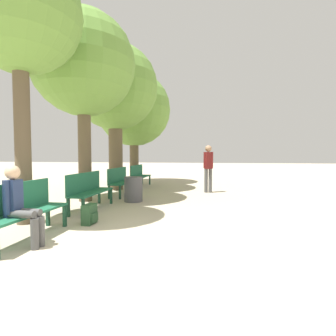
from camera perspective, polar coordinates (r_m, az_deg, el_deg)
ground_plane at (r=3.67m, az=-7.55°, el=-19.76°), size 80.00×80.00×0.00m
bench_row_0 at (r=5.01m, az=-29.32°, el=-7.38°), size 0.45×1.75×0.95m
bench_row_1 at (r=7.03m, az=-16.94°, el=-4.23°), size 0.45×1.75×0.95m
bench_row_2 at (r=9.24m, az=-10.31°, el=-2.44°), size 0.45×1.75×0.95m
bench_row_3 at (r=11.53m, az=-6.29°, el=-1.33°), size 0.45×1.75×0.95m
tree_row_0 at (r=6.67m, az=-29.69°, el=27.25°), size 2.44×2.44×5.47m
tree_row_1 at (r=8.70m, az=-17.96°, el=20.51°), size 3.07×3.07×5.63m
tree_row_2 at (r=10.99m, az=-11.46°, el=16.59°), size 3.37×3.37×5.76m
tree_row_3 at (r=13.28m, az=-7.44°, el=12.44°), size 3.60×3.60×5.42m
person_seated at (r=4.60m, az=-29.50°, el=-6.70°), size 0.57×0.32×1.25m
backpack at (r=5.63m, az=-16.69°, el=-9.64°), size 0.23×0.37×0.40m
pedestrian_near at (r=9.78m, az=8.76°, el=0.53°), size 0.35×0.30×1.75m
trash_bin at (r=7.93m, az=-7.54°, el=-4.59°), size 0.54×0.54×0.74m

